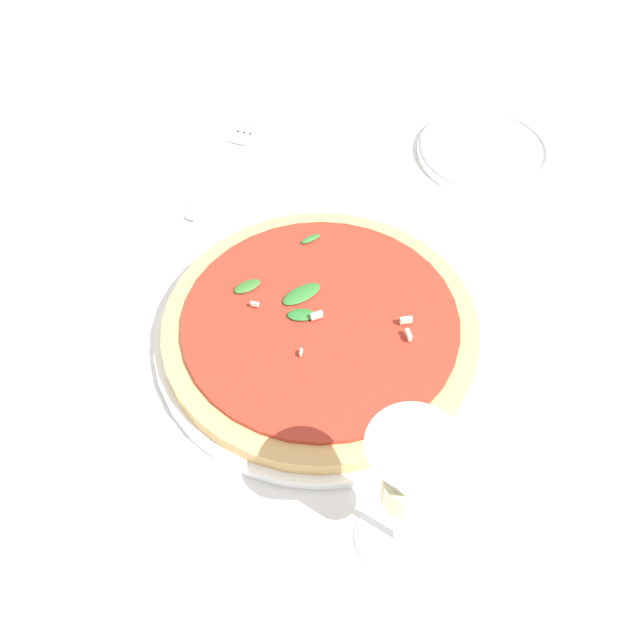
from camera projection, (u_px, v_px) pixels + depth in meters
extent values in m
plane|color=silver|center=(343.00, 336.00, 0.83)|extent=(6.00, 6.00, 0.00)
cylinder|color=white|center=(320.00, 334.00, 0.82)|extent=(0.36, 0.36, 0.01)
cylinder|color=tan|center=(320.00, 325.00, 0.81)|extent=(0.34, 0.34, 0.02)
cylinder|color=#A82D1E|center=(320.00, 318.00, 0.80)|extent=(0.30, 0.30, 0.01)
ellipsoid|color=#2C6D2A|center=(302.00, 294.00, 0.81)|extent=(0.04, 0.05, 0.01)
ellipsoid|color=#326827|center=(247.00, 286.00, 0.82)|extent=(0.03, 0.04, 0.01)
ellipsoid|color=#286D2B|center=(302.00, 315.00, 0.80)|extent=(0.02, 0.03, 0.01)
ellipsoid|color=#2D692A|center=(311.00, 239.00, 0.87)|extent=(0.02, 0.03, 0.01)
cube|color=#EFE5C6|center=(301.00, 352.00, 0.76)|extent=(0.01, 0.00, 0.00)
cube|color=#EFE5C6|center=(406.00, 320.00, 0.79)|extent=(0.00, 0.01, 0.01)
cube|color=#EFE5C6|center=(255.00, 304.00, 0.80)|extent=(0.01, 0.01, 0.01)
cube|color=#EFE5C6|center=(409.00, 335.00, 0.77)|extent=(0.01, 0.00, 0.01)
cube|color=#EFE5C6|center=(317.00, 317.00, 0.79)|extent=(0.01, 0.01, 0.01)
cylinder|color=white|center=(399.00, 536.00, 0.68)|extent=(0.08, 0.08, 0.00)
cylinder|color=white|center=(403.00, 517.00, 0.65)|extent=(0.01, 0.01, 0.08)
cone|color=white|center=(413.00, 473.00, 0.58)|extent=(0.08, 0.08, 0.09)
cylinder|color=beige|center=(410.00, 487.00, 0.60)|extent=(0.04, 0.04, 0.03)
cube|color=white|center=(223.00, 171.00, 1.00)|extent=(0.15, 0.12, 0.01)
cube|color=silver|center=(213.00, 184.00, 0.97)|extent=(0.13, 0.08, 0.00)
cube|color=silver|center=(242.00, 138.00, 1.03)|extent=(0.03, 0.03, 0.00)
cube|color=silver|center=(256.00, 127.00, 1.05)|extent=(0.04, 0.02, 0.00)
cube|color=silver|center=(250.00, 126.00, 1.05)|extent=(0.04, 0.02, 0.00)
cube|color=silver|center=(244.00, 124.00, 1.05)|extent=(0.04, 0.02, 0.00)
cylinder|color=white|center=(485.00, 152.00, 1.02)|extent=(0.18, 0.18, 0.01)
torus|color=white|center=(486.00, 147.00, 1.01)|extent=(0.18, 0.18, 0.01)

